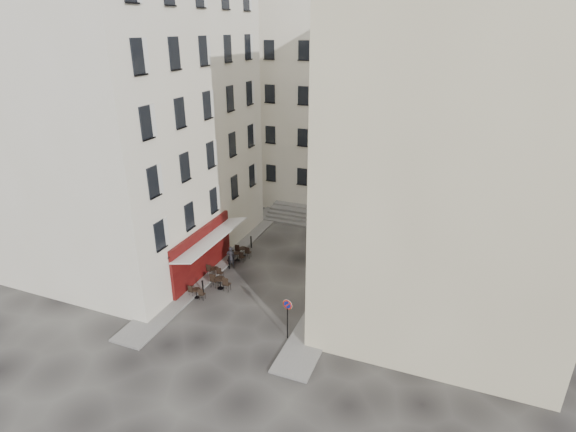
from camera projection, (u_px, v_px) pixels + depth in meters
The scene contains 18 objects.
ground at pixel (256, 296), 28.41m from camera, with size 90.00×90.00×0.00m, color black.
sidewalk_left at pixel (224, 255), 33.34m from camera, with size 2.00×22.00×0.12m, color slate.
sidewalk_right at pixel (338, 286), 29.44m from camera, with size 2.00×18.00×0.12m, color slate.
building_left at pixel (131, 113), 30.52m from camera, with size 12.20×16.20×20.60m.
building_right at pixel (455, 156), 24.23m from camera, with size 12.20×14.20×18.60m.
building_back at pixel (332, 102), 41.41m from camera, with size 18.20×10.20×18.60m.
cafe_storefront at pixel (203, 251), 30.00m from camera, with size 1.74×7.30×3.50m.
stone_steps at pixel (318, 218), 39.03m from camera, with size 9.00×3.15×0.80m.
bollard_near at pixel (203, 287), 28.45m from camera, with size 0.12×0.12×0.98m.
bollard_mid at pixel (229, 262), 31.45m from camera, with size 0.12×0.12×0.98m.
bollard_far at pixel (251, 241), 34.45m from camera, with size 0.12×0.12×0.98m.
no_parking_sign at pixel (287, 312), 23.89m from camera, with size 0.55×0.16×2.45m.
bistro_table_a at pixel (197, 292), 28.06m from camera, with size 1.13×0.53×0.79m.
bistro_table_b at pixel (221, 282), 29.00m from camera, with size 1.41×0.66×0.99m.
bistro_table_c at pixel (215, 271), 30.44m from camera, with size 1.19×0.56×0.84m.
bistro_table_d at pixel (237, 256), 32.54m from camera, with size 1.17×0.55×0.82m.
bistro_table_e at pixel (243, 251), 33.15m from camera, with size 1.24×0.58×0.87m.
pedestrian at pixel (231, 257), 31.47m from camera, with size 0.60×0.39×1.64m, color black.
Camera 1 is at (10.77, -21.77, 15.73)m, focal length 28.00 mm.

